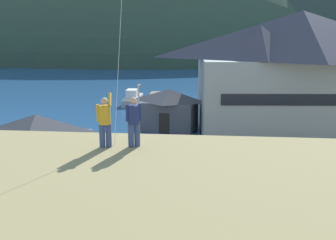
# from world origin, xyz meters

# --- Properties ---
(ground_plane) EXTENTS (600.00, 600.00, 0.00)m
(ground_plane) POSITION_xyz_m (0.00, 0.00, 0.00)
(ground_plane) COLOR #66604C
(parking_lot_pad) EXTENTS (40.00, 20.00, 0.10)m
(parking_lot_pad) POSITION_xyz_m (0.00, 5.00, 0.05)
(parking_lot_pad) COLOR gray
(parking_lot_pad) RESTS_ON ground
(bay_water) EXTENTS (360.00, 84.00, 0.03)m
(bay_water) POSITION_xyz_m (0.00, 60.00, 0.01)
(bay_water) COLOR navy
(bay_water) RESTS_ON ground
(far_hill_west_ridge) EXTENTS (126.45, 63.52, 61.29)m
(far_hill_west_ridge) POSITION_xyz_m (-50.72, 115.90, 0.00)
(far_hill_west_ridge) COLOR #3D4C38
(far_hill_west_ridge) RESTS_ON ground
(far_hill_east_peak) EXTENTS (149.74, 65.44, 59.19)m
(far_hill_east_peak) POSITION_xyz_m (-27.16, 112.50, 0.00)
(far_hill_east_peak) COLOR #334733
(far_hill_east_peak) RESTS_ON ground
(harbor_lodge) EXTENTS (22.75, 13.36, 12.61)m
(harbor_lodge) POSITION_xyz_m (12.88, 22.04, 6.75)
(harbor_lodge) COLOR #999E99
(harbor_lodge) RESTS_ON ground
(storage_shed_near_lot) EXTENTS (8.43, 6.33, 5.09)m
(storage_shed_near_lot) POSITION_xyz_m (-8.76, 4.84, 2.64)
(storage_shed_near_lot) COLOR #474C56
(storage_shed_near_lot) RESTS_ON ground
(storage_shed_waterside) EXTENTS (6.81, 5.10, 4.45)m
(storage_shed_waterside) POSITION_xyz_m (-0.82, 20.90, 2.31)
(storage_shed_waterside) COLOR #474C56
(storage_shed_waterside) RESTS_ON ground
(wharf_dock) EXTENTS (3.20, 13.96, 0.70)m
(wharf_dock) POSITION_xyz_m (-4.02, 35.46, 0.35)
(wharf_dock) COLOR #70604C
(wharf_dock) RESTS_ON ground
(moored_boat_wharfside) EXTENTS (2.15, 6.63, 2.16)m
(moored_boat_wharfside) POSITION_xyz_m (-7.41, 35.24, 0.72)
(moored_boat_wharfside) COLOR #A8A399
(moored_boat_wharfside) RESTS_ON ground
(parked_car_front_row_silver) EXTENTS (4.26, 2.17, 1.82)m
(parked_car_front_row_silver) POSITION_xyz_m (7.51, 7.59, 1.06)
(parked_car_front_row_silver) COLOR silver
(parked_car_front_row_silver) RESTS_ON parking_lot_pad
(parked_car_front_row_end) EXTENTS (4.26, 2.18, 1.82)m
(parked_car_front_row_end) POSITION_xyz_m (-3.28, 6.07, 1.06)
(parked_car_front_row_end) COLOR navy
(parked_car_front_row_end) RESTS_ON parking_lot_pad
(parked_car_front_row_red) EXTENTS (4.31, 2.28, 1.82)m
(parked_car_front_row_red) POSITION_xyz_m (1.50, 7.19, 1.06)
(parked_car_front_row_red) COLOR #236633
(parked_car_front_row_red) RESTS_ON parking_lot_pad
(parked_car_mid_row_far) EXTENTS (4.23, 2.12, 1.82)m
(parked_car_mid_row_far) POSITION_xyz_m (-2.25, -0.59, 1.06)
(parked_car_mid_row_far) COLOR #9EA3A8
(parked_car_mid_row_far) RESTS_ON parking_lot_pad
(parked_car_back_row_left) EXTENTS (4.35, 2.36, 1.82)m
(parked_car_back_row_left) POSITION_xyz_m (2.90, 0.85, 1.06)
(parked_car_back_row_left) COLOR #9EA3A8
(parked_car_back_row_left) RESTS_ON parking_lot_pad
(parking_light_pole) EXTENTS (0.24, 0.78, 6.31)m
(parking_light_pole) POSITION_xyz_m (-2.36, 10.56, 3.78)
(parking_light_pole) COLOR #ADADB2
(parking_light_pole) RESTS_ON parking_lot_pad
(person_kite_flyer) EXTENTS (0.52, 0.69, 1.86)m
(person_kite_flyer) POSITION_xyz_m (-0.29, -8.79, 8.07)
(person_kite_flyer) COLOR #384770
(person_kite_flyer) RESTS_ON grassy_hill_foreground
(person_companion) EXTENTS (0.52, 0.40, 1.74)m
(person_companion) POSITION_xyz_m (0.69, -8.64, 8.05)
(person_companion) COLOR #384770
(person_companion) RESTS_ON grassy_hill_foreground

